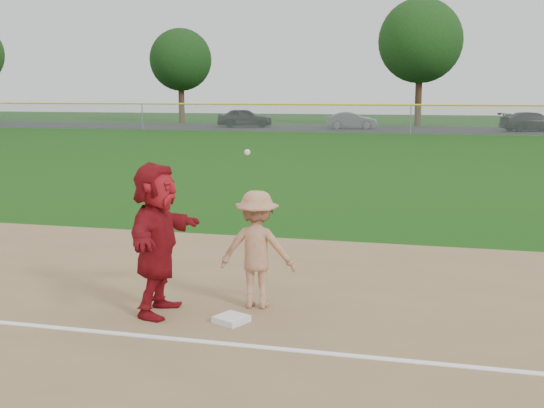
% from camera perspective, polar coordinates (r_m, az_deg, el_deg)
% --- Properties ---
extents(ground, '(160.00, 160.00, 0.00)m').
position_cam_1_polar(ground, '(8.82, -2.45, -9.93)').
color(ground, '#15410C').
rests_on(ground, ground).
extents(foul_line, '(60.00, 0.10, 0.01)m').
position_cam_1_polar(foul_line, '(8.09, -4.12, -11.56)').
color(foul_line, white).
rests_on(foul_line, infield_dirt).
extents(parking_asphalt, '(120.00, 10.00, 0.01)m').
position_cam_1_polar(parking_asphalt, '(54.09, 11.82, 6.12)').
color(parking_asphalt, black).
rests_on(parking_asphalt, ground).
extents(first_base, '(0.48, 0.48, 0.08)m').
position_cam_1_polar(first_base, '(8.78, -3.42, -9.59)').
color(first_base, white).
rests_on(first_base, infield_dirt).
extents(base_runner, '(0.64, 1.88, 2.01)m').
position_cam_1_polar(base_runner, '(8.99, -9.61, -2.89)').
color(base_runner, maroon).
rests_on(base_runner, infield_dirt).
extents(car_left, '(4.80, 2.88, 1.53)m').
position_cam_1_polar(car_left, '(56.31, -2.28, 7.22)').
color(car_left, black).
rests_on(car_left, parking_asphalt).
extents(car_mid, '(4.11, 2.13, 1.29)m').
position_cam_1_polar(car_mid, '(54.24, 6.65, 6.96)').
color(car_mid, '#4E5155').
rests_on(car_mid, parking_asphalt).
extents(car_right, '(5.21, 3.54, 1.40)m').
position_cam_1_polar(car_right, '(53.89, 21.00, 6.44)').
color(car_right, black).
rests_on(car_right, parking_asphalt).
extents(first_base_play, '(1.06, 0.74, 2.18)m').
position_cam_1_polar(first_base_play, '(9.19, -1.25, -3.81)').
color(first_base_play, '#9B9B9D').
rests_on(first_base_play, infield_dirt).
extents(outfield_fence, '(110.00, 0.12, 110.00)m').
position_cam_1_polar(outfield_fence, '(48.03, 11.56, 8.08)').
color(outfield_fence, '#999EA0').
rests_on(outfield_fence, ground).
extents(tree_1, '(5.80, 5.80, 8.75)m').
position_cam_1_polar(tree_1, '(65.73, -7.65, 11.86)').
color(tree_1, '#3B2515').
rests_on(tree_1, ground).
extents(tree_2, '(7.00, 7.00, 10.58)m').
position_cam_1_polar(tree_2, '(59.65, 12.30, 13.18)').
color(tree_2, '#362413').
rests_on(tree_2, ground).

